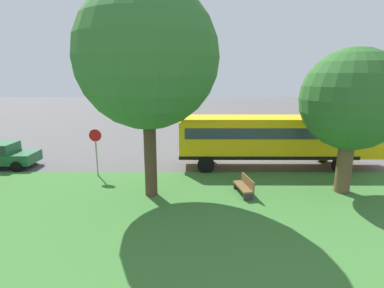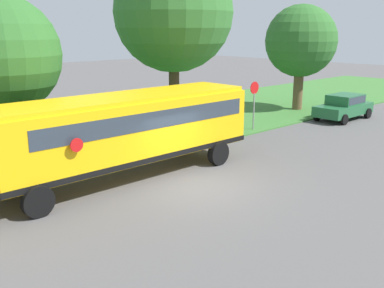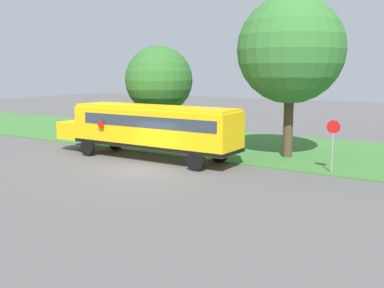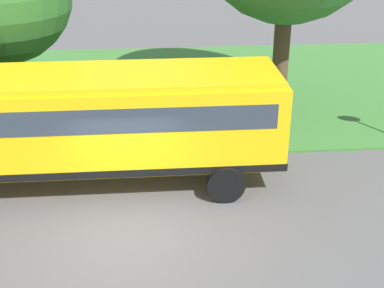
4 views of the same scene
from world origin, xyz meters
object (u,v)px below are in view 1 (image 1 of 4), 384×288
school_bus (270,137)px  park_bench (244,186)px  oak_tree_roadside_mid (149,58)px  stop_sign (96,147)px  oak_tree_beside_bus (358,100)px

school_bus → park_bench: school_bus is taller
school_bus → oak_tree_roadside_mid: bearing=126.0°
stop_sign → park_bench: bearing=-108.9°
oak_tree_beside_bus → stop_sign: oak_tree_beside_bus is taller
school_bus → park_bench: size_ratio=7.47×
park_bench → stop_sign: bearing=71.1°
oak_tree_beside_bus → oak_tree_roadside_mid: size_ratio=0.72×
oak_tree_beside_bus → park_bench: bearing=92.4°
oak_tree_beside_bus → stop_sign: bearing=79.1°
school_bus → oak_tree_roadside_mid: 9.27m
school_bus → stop_sign: school_bus is taller
stop_sign → park_bench: (-2.69, -7.83, -1.26)m
school_bus → oak_tree_beside_bus: 5.79m
oak_tree_beside_bus → park_bench: (-0.21, 5.00, -4.05)m
oak_tree_roadside_mid → stop_sign: bearing=50.9°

